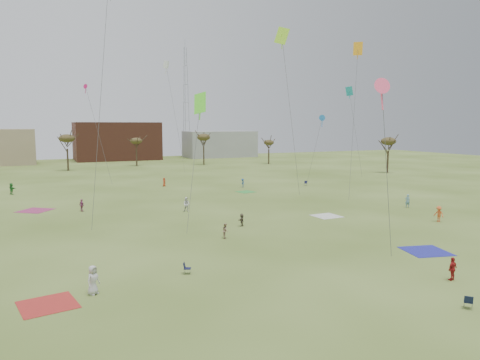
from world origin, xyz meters
name	(u,v)px	position (x,y,z in m)	size (l,w,h in m)	color
ground	(301,264)	(0.00, 0.00, 0.00)	(260.00, 260.00, 0.00)	#42591C
flyer_near_left	(93,280)	(-16.00, 0.09, 0.98)	(0.96, 0.62, 1.96)	#B8B8B8
spectator_fore_a	(453,269)	(7.89, -7.69, 0.85)	(1.00, 0.41, 1.70)	#A31C1B
spectator_fore_b	(225,231)	(-2.32, 10.35, 0.74)	(0.72, 0.56, 1.48)	#9B7C63
spectator_fore_c	(242,220)	(1.38, 14.58, 0.71)	(1.32, 0.42, 1.42)	brown
flyer_mid_b	(439,214)	(23.09, 7.31, 0.92)	(1.19, 0.68, 1.84)	#D85928
flyer_mid_c	(407,201)	(26.62, 15.75, 0.91)	(0.66, 0.43, 1.81)	#6392A6
spectator_mid_d	(82,205)	(-13.94, 30.90, 0.81)	(0.95, 0.40, 1.63)	#963E6E
spectator_mid_e	(187,204)	(-1.57, 25.31, 0.92)	(0.90, 0.70, 1.84)	silver
flyer_far_a	(11,189)	(-22.90, 50.91, 0.92)	(1.71, 0.55, 1.85)	#287930
flyer_far_b	(164,182)	(2.05, 50.22, 0.79)	(0.78, 0.51, 1.59)	#B13D1E
flyer_far_c	(243,183)	(14.64, 43.30, 0.78)	(1.01, 0.58, 1.56)	navy
blanket_red	(48,305)	(-18.81, -0.60, 0.00)	(3.28, 3.28, 0.03)	#B22923
blanket_blue	(426,251)	(12.06, -1.34, 0.00)	(3.59, 3.59, 0.03)	#232698
blanket_cream	(327,216)	(13.16, 15.30, 0.00)	(3.10, 3.10, 0.03)	silver
blanket_plum	(35,211)	(-19.48, 34.05, 0.00)	(3.65, 3.65, 0.03)	#992F5D
blanket_olive	(246,192)	(12.71, 37.85, 0.00)	(2.70, 2.70, 0.03)	green
camp_chair_left	(187,271)	(-9.09, 1.51, 0.26)	(0.71, 0.69, 0.87)	#131636
camp_chair_center	(468,304)	(4.54, -11.76, 0.26)	(0.74, 0.74, 0.87)	#131B36
camp_chair_right	(306,184)	(26.24, 40.59, 0.26)	(0.73, 0.74, 0.87)	#141537
kites_aloft	(188,66)	(1.91, 34.98, 19.79)	(74.66, 68.48, 24.67)	red
tree_line	(111,142)	(-2.85, 79.12, 7.09)	(117.44, 49.32, 8.91)	#3A2B1E
building_brick	(117,141)	(5.00, 120.00, 6.00)	(26.00, 16.00, 12.00)	brown
building_grey	(220,144)	(40.00, 118.00, 4.50)	(24.00, 12.00, 9.00)	gray
radio_tower	(186,102)	(30.00, 125.00, 19.21)	(1.51, 1.72, 41.00)	#9EA3A8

